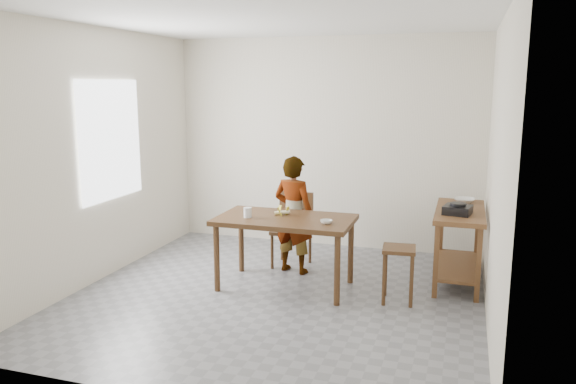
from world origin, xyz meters
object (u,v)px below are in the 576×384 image
(prep_counter, at_px, (458,246))
(child, at_px, (294,215))
(dining_chair, at_px, (291,230))
(dining_table, at_px, (285,252))
(stool, at_px, (398,275))

(prep_counter, height_order, child, child)
(prep_counter, xyz_separation_m, dining_chair, (-1.87, -0.01, 0.03))
(prep_counter, bearing_deg, child, -173.49)
(dining_table, distance_m, dining_chair, 0.71)
(dining_chair, bearing_deg, prep_counter, 1.17)
(dining_table, bearing_deg, child, 96.80)
(prep_counter, relative_size, child, 0.90)
(child, distance_m, dining_chair, 0.32)
(child, bearing_deg, dining_table, 110.26)
(stool, bearing_deg, dining_chair, 150.55)
(dining_table, bearing_deg, prep_counter, 22.15)
(prep_counter, height_order, dining_chair, dining_chair)
(dining_table, bearing_deg, dining_chair, 101.91)
(prep_counter, relative_size, stool, 2.17)
(stool, bearing_deg, dining_table, 177.30)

